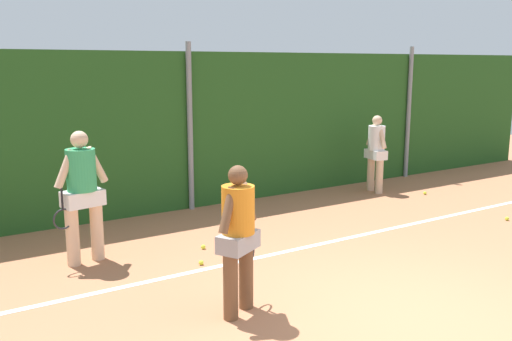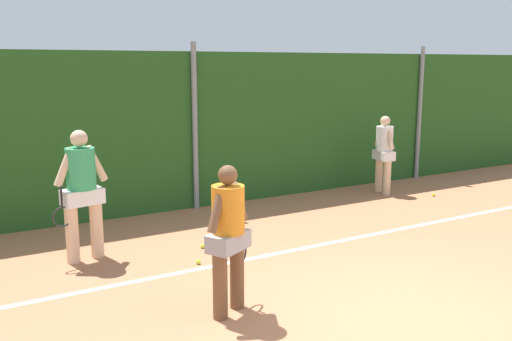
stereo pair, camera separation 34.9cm
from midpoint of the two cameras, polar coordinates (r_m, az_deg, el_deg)
name	(u,v)px [view 2 (the right image)]	position (r m, az deg, el deg)	size (l,w,h in m)	color
ground_plane	(315,273)	(7.40, 7.44, -10.39)	(30.38, 30.38, 0.00)	#B2704C
hedge_fence_backdrop	(191,131)	(10.40, -5.71, 4.08)	(19.75, 0.25, 2.90)	#23511E
fence_post_center	(195,127)	(10.23, -5.32, 4.45)	(0.10, 0.10, 3.07)	gray
fence_post_right	(419,113)	(13.61, 17.16, 5.62)	(0.10, 0.10, 3.07)	gray
court_baseline_paint	(279,253)	(8.06, 3.65, -8.46)	(14.43, 0.10, 0.01)	white
player_foreground_near	(228,232)	(5.93, -1.16, -6.33)	(0.67, 0.49, 1.64)	brown
player_midcourt	(82,188)	(7.84, -16.26, -1.77)	(0.81, 0.40, 1.81)	beige
player_backcourt_far	(384,150)	(11.86, 13.84, 2.04)	(0.36, 0.67, 1.62)	beige
tennis_ball_2	(433,195)	(12.01, 18.57, -2.38)	(0.07, 0.07, 0.07)	#CCDB33
tennis_ball_4	(237,225)	(9.29, -0.93, -5.62)	(0.07, 0.07, 0.07)	#CCDB33
tennis_ball_5	(203,246)	(8.27, -4.30, -7.77)	(0.07, 0.07, 0.07)	#CCDB33
tennis_ball_8	(198,262)	(7.65, -4.64, -9.34)	(0.07, 0.07, 0.07)	#CCDB33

